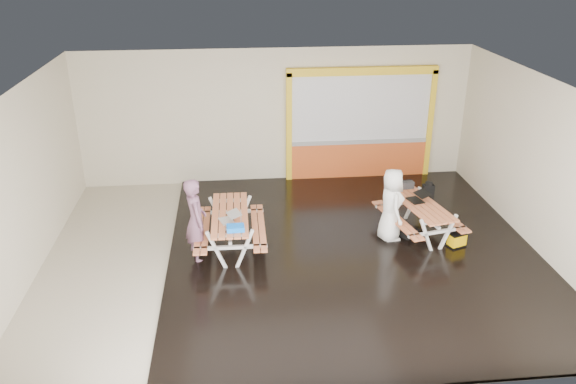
{
  "coord_description": "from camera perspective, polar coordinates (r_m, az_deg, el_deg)",
  "views": [
    {
      "loc": [
        -1.12,
        -10.13,
        5.91
      ],
      "look_at": [
        0.0,
        0.9,
        1.0
      ],
      "focal_mm": 35.56,
      "sensor_mm": 36.0,
      "label": 1
    }
  ],
  "objects": [
    {
      "name": "blue_pouch",
      "position": [
        10.94,
        -5.28,
        -3.61
      ],
      "size": [
        0.34,
        0.25,
        0.1
      ],
      "primitive_type": "cube",
      "rotation": [
        0.0,
        0.0,
        0.05
      ],
      "color": "blue",
      "rests_on": "picnic_table_left"
    },
    {
      "name": "person_left",
      "position": [
        11.34,
        -9.2,
        -2.82
      ],
      "size": [
        0.56,
        0.72,
        1.75
      ],
      "primitive_type": "imported",
      "rotation": [
        0.0,
        0.0,
        1.81
      ],
      "color": "#774D67",
      "rests_on": "deck"
    },
    {
      "name": "room",
      "position": [
        11.01,
        0.47,
        1.68
      ],
      "size": [
        10.02,
        8.02,
        3.52
      ],
      "color": "#B9AF9C",
      "rests_on": "ground"
    },
    {
      "name": "toolbox",
      "position": [
        13.12,
        11.67,
        0.72
      ],
      "size": [
        0.37,
        0.22,
        0.2
      ],
      "color": "black",
      "rests_on": "picnic_table_right"
    },
    {
      "name": "backpack",
      "position": [
        13.27,
        13.84,
        0.11
      ],
      "size": [
        0.25,
        0.17,
        0.41
      ],
      "color": "black",
      "rests_on": "picnic_table_right"
    },
    {
      "name": "person_right",
      "position": [
        12.15,
        10.27,
        -1.29
      ],
      "size": [
        0.56,
        0.81,
        1.6
      ],
      "primitive_type": "imported",
      "rotation": [
        0.0,
        0.0,
        1.63
      ],
      "color": "white",
      "rests_on": "deck"
    },
    {
      "name": "deck",
      "position": [
        11.95,
        6.44,
        -5.78
      ],
      "size": [
        7.5,
        7.98,
        0.05
      ],
      "primitive_type": "cube",
      "color": "black",
      "rests_on": "room"
    },
    {
      "name": "laptop_right",
      "position": [
        12.56,
        12.85,
        -0.58
      ],
      "size": [
        0.5,
        0.47,
        0.18
      ],
      "color": "black",
      "rests_on": "picnic_table_right"
    },
    {
      "name": "fluke_bag",
      "position": [
        12.41,
        16.53,
        -4.6
      ],
      "size": [
        0.42,
        0.34,
        0.31
      ],
      "color": "black",
      "rests_on": "deck"
    },
    {
      "name": "picnic_table_left",
      "position": [
        11.71,
        -5.79,
        -3.01
      ],
      "size": [
        1.44,
        2.09,
        0.83
      ],
      "color": "#CA7349",
      "rests_on": "deck"
    },
    {
      "name": "picnic_table_right",
      "position": [
        12.54,
        13.03,
        -1.85
      ],
      "size": [
        1.69,
        2.18,
        0.78
      ],
      "color": "#CA7349",
      "rests_on": "deck"
    },
    {
      "name": "laptop_left",
      "position": [
        11.31,
        -5.89,
        -2.63
      ],
      "size": [
        0.49,
        0.46,
        0.17
      ],
      "color": "silver",
      "rests_on": "picnic_table_left"
    },
    {
      "name": "kiosk",
      "position": [
        15.12,
        7.2,
        6.51
      ],
      "size": [
        3.88,
        0.16,
        3.0
      ],
      "color": "#D05321",
      "rests_on": "room"
    },
    {
      "name": "dark_case",
      "position": [
        12.62,
        11.97,
        -3.99
      ],
      "size": [
        0.47,
        0.45,
        0.14
      ],
      "primitive_type": "cube",
      "rotation": [
        0.0,
        0.0,
        0.63
      ],
      "color": "black",
      "rests_on": "deck"
    }
  ]
}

